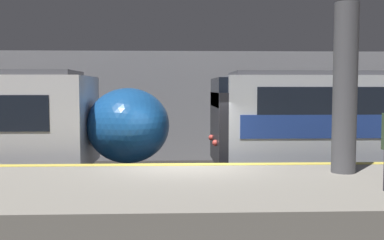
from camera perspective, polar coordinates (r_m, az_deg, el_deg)
ground_plane at (r=11.10m, az=-0.93°, el=-10.94°), size 120.00×120.00×0.00m
platform at (r=8.89m, az=-0.60°, el=-11.24°), size 40.00×4.31×1.07m
station_rear_barrier at (r=17.81m, az=-1.46°, el=1.78°), size 50.00×0.15×4.33m
support_pillar_near at (r=10.13m, az=18.86°, el=3.80°), size 0.51×0.51×3.62m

